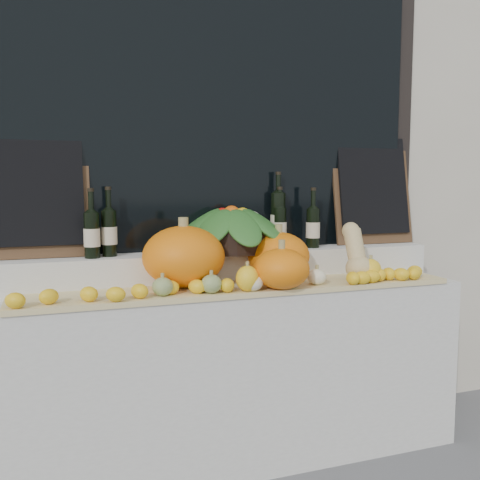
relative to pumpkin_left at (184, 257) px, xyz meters
name	(u,v)px	position (x,y,z in m)	size (l,w,h in m)	color
storefront_facade	(196,39)	(0.27, 0.77, 1.20)	(7.00, 0.94, 4.50)	beige
display_sill	(235,372)	(0.27, 0.05, -0.61)	(2.30, 0.55, 0.88)	silver
rear_tier	(226,266)	(0.27, 0.20, -0.09)	(2.30, 0.25, 0.16)	silver
straw_bedding	(243,289)	(0.27, -0.08, -0.16)	(2.10, 0.32, 0.03)	tan
pumpkin_left	(184,257)	(0.00, 0.00, 0.00)	(0.39, 0.39, 0.29)	orange
pumpkin_right	(278,256)	(0.50, 0.03, -0.02)	(0.31, 0.31, 0.24)	orange
pumpkin_center	(282,269)	(0.41, -0.20, -0.05)	(0.26, 0.26, 0.19)	orange
butternut_squash	(356,255)	(0.87, -0.10, -0.02)	(0.14, 0.20, 0.29)	#D3B77C
decorative_gourds	(274,278)	(0.38, -0.18, -0.10)	(1.15, 0.15, 0.14)	#35641E
lemon_heap	(252,284)	(0.27, -0.19, -0.11)	(2.20, 0.16, 0.06)	yellow
produce_bowl	(232,228)	(0.30, 0.18, 0.11)	(0.65, 0.65, 0.25)	black
wine_bottle_far_left	(92,234)	(-0.40, 0.16, 0.10)	(0.08, 0.08, 0.33)	black
wine_bottle_near_left	(109,232)	(-0.32, 0.20, 0.11)	(0.08, 0.08, 0.33)	black
wine_bottle_tall	(278,220)	(0.58, 0.24, 0.14)	(0.08, 0.08, 0.41)	black
wine_bottle_near_right	(280,227)	(0.58, 0.22, 0.11)	(0.08, 0.08, 0.33)	black
wine_bottle_far_right	(313,227)	(0.76, 0.18, 0.10)	(0.08, 0.08, 0.33)	black
chalkboard_left	(34,190)	(-0.65, 0.26, 0.31)	(0.50, 0.14, 0.61)	#4C331E
chalkboard_right	(372,188)	(1.19, 0.26, 0.31)	(0.50, 0.14, 0.61)	#4C331E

